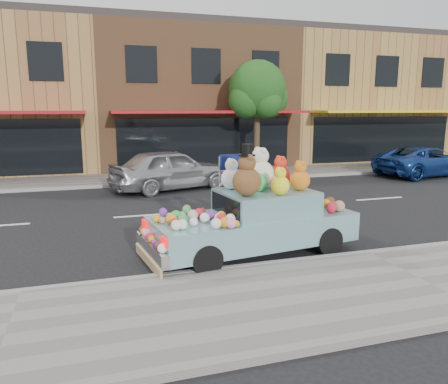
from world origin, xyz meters
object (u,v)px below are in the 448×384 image
object	(u,v)px
car_silver	(171,169)
car_blue	(426,161)
street_tree	(257,94)
art_car	(254,216)

from	to	relation	value
car_silver	car_blue	bearing A→B (deg)	-107.39
street_tree	art_car	world-z (taller)	street_tree
art_car	street_tree	bearing A→B (deg)	60.61
car_silver	art_car	size ratio (longest dim) A/B	0.99
art_car	car_blue	bearing A→B (deg)	26.62
car_silver	art_car	distance (m)	7.86
car_silver	art_car	bearing A→B (deg)	165.24
street_tree	car_blue	world-z (taller)	street_tree
street_tree	car_silver	bearing A→B (deg)	-148.89
street_tree	car_silver	xyz separation A→B (m)	(-4.55, -2.74, -2.91)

